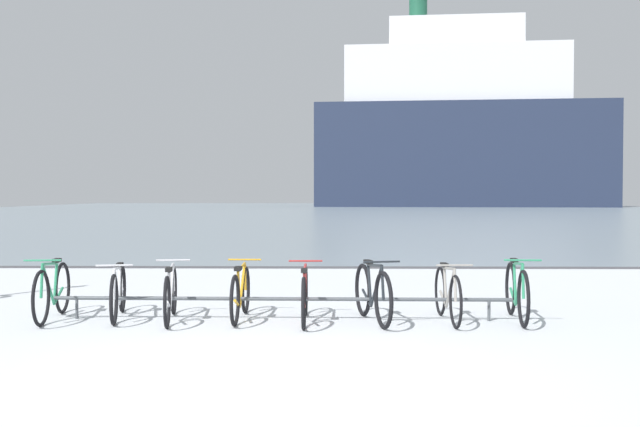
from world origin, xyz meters
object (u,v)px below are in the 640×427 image
(bicycle_0, at_px, (52,291))
(bicycle_4, at_px, (305,295))
(bicycle_3, at_px, (241,293))
(ferry_ship, at_px, (458,130))
(bicycle_2, at_px, (171,294))
(bicycle_1, at_px, (118,292))
(bicycle_5, at_px, (373,293))
(bicycle_7, at_px, (517,292))
(bicycle_6, at_px, (448,294))

(bicycle_0, relative_size, bicycle_4, 1.00)
(bicycle_3, xyz_separation_m, ferry_ship, (17.67, 85.76, 9.61))
(bicycle_0, xyz_separation_m, bicycle_2, (1.59, -0.07, -0.03))
(bicycle_0, distance_m, bicycle_2, 1.59)
(ferry_ship, bearing_deg, bicycle_3, -101.64)
(bicycle_1, distance_m, bicycle_5, 3.40)
(bicycle_3, distance_m, bicycle_4, 0.88)
(bicycle_1, xyz_separation_m, bicycle_2, (0.75, -0.19, 0.00))
(bicycle_7, bearing_deg, ferry_ship, 80.71)
(bicycle_0, height_order, bicycle_3, bicycle_0)
(bicycle_0, height_order, bicycle_2, bicycle_0)
(bicycle_2, relative_size, bicycle_4, 0.98)
(bicycle_1, relative_size, bicycle_3, 1.01)
(bicycle_7, distance_m, ferry_ship, 87.47)
(bicycle_4, relative_size, bicycle_7, 1.00)
(bicycle_1, bearing_deg, bicycle_2, -14.37)
(bicycle_4, bearing_deg, bicycle_7, 2.62)
(bicycle_2, xyz_separation_m, bicycle_4, (1.76, -0.05, -0.00))
(bicycle_3, height_order, bicycle_4, bicycle_3)
(bicycle_0, height_order, bicycle_6, bicycle_0)
(bicycle_5, xyz_separation_m, ferry_ship, (15.93, 85.94, 9.58))
(bicycle_5, height_order, bicycle_6, bicycle_5)
(bicycle_7, bearing_deg, bicycle_5, -175.95)
(bicycle_6, xyz_separation_m, bicycle_7, (0.92, 0.08, 0.02))
(bicycle_5, bearing_deg, bicycle_6, 3.33)
(bicycle_3, height_order, bicycle_5, bicycle_5)
(bicycle_3, bearing_deg, bicycle_6, -2.66)
(bicycle_2, relative_size, bicycle_7, 0.98)
(bicycle_2, bearing_deg, bicycle_1, 165.63)
(bicycle_1, relative_size, bicycle_5, 1.01)
(bicycle_0, height_order, ferry_ship, ferry_ship)
(bicycle_2, bearing_deg, bicycle_3, 8.16)
(bicycle_3, relative_size, bicycle_7, 0.97)
(bicycle_4, xyz_separation_m, bicycle_6, (1.86, 0.05, 0.01))
(bicycle_0, bearing_deg, bicycle_7, 0.07)
(bicycle_2, distance_m, bicycle_3, 0.91)
(bicycle_3, height_order, bicycle_7, bicycle_7)
(bicycle_3, relative_size, bicycle_5, 1.00)
(bicycle_5, relative_size, bicycle_6, 1.01)
(bicycle_0, xyz_separation_m, bicycle_6, (5.21, -0.07, -0.02))
(bicycle_1, xyz_separation_m, ferry_ship, (19.32, 85.69, 9.61))
(bicycle_0, xyz_separation_m, bicycle_5, (4.23, -0.13, -0.00))
(bicycle_6, bearing_deg, bicycle_7, 4.82)
(bicycle_4, distance_m, bicycle_5, 0.88)
(bicycle_2, height_order, bicycle_5, bicycle_5)
(bicycle_4, bearing_deg, bicycle_5, -0.47)
(ferry_ship, bearing_deg, bicycle_2, -102.20)
(bicycle_3, bearing_deg, bicycle_5, -6.01)
(bicycle_1, bearing_deg, bicycle_7, -1.20)
(bicycle_0, relative_size, ferry_ship, 0.05)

